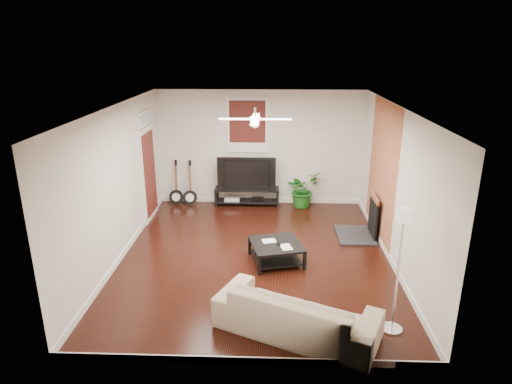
# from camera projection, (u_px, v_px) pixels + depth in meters

# --- Properties ---
(room) EXTENTS (5.01, 6.01, 2.81)m
(room) POSITION_uv_depth(u_px,v_px,m) (255.00, 186.00, 7.95)
(room) COLOR black
(room) RESTS_ON ground
(brick_accent) EXTENTS (0.02, 2.20, 2.80)m
(brick_accent) POSITION_uv_depth(u_px,v_px,m) (382.00, 172.00, 8.81)
(brick_accent) COLOR #B16139
(brick_accent) RESTS_ON floor
(fireplace) EXTENTS (0.80, 1.10, 0.92)m
(fireplace) POSITION_uv_depth(u_px,v_px,m) (364.00, 216.00, 9.12)
(fireplace) COLOR black
(fireplace) RESTS_ON floor
(window_back) EXTENTS (1.00, 0.06, 1.30)m
(window_back) POSITION_uv_depth(u_px,v_px,m) (247.00, 126.00, 10.59)
(window_back) COLOR black
(window_back) RESTS_ON wall_back
(door_left) EXTENTS (0.08, 1.00, 2.50)m
(door_left) POSITION_uv_depth(u_px,v_px,m) (148.00, 165.00, 9.88)
(door_left) COLOR white
(door_left) RESTS_ON wall_left
(tv_stand) EXTENTS (1.57, 0.42, 0.44)m
(tv_stand) POSITION_uv_depth(u_px,v_px,m) (247.00, 197.00, 10.97)
(tv_stand) COLOR black
(tv_stand) RESTS_ON floor
(tv) EXTENTS (1.41, 0.18, 0.81)m
(tv) POSITION_uv_depth(u_px,v_px,m) (247.00, 172.00, 10.79)
(tv) COLOR black
(tv) RESTS_ON tv_stand
(coffee_table) EXTENTS (1.07, 1.07, 0.37)m
(coffee_table) POSITION_uv_depth(u_px,v_px,m) (276.00, 252.00, 8.14)
(coffee_table) COLOR black
(coffee_table) RESTS_ON floor
(sofa) EXTENTS (2.40, 1.73, 0.65)m
(sofa) POSITION_uv_depth(u_px,v_px,m) (297.00, 312.00, 6.10)
(sofa) COLOR tan
(sofa) RESTS_ON floor
(floor_lamp) EXTENTS (0.40, 0.40, 1.83)m
(floor_lamp) POSITION_uv_depth(u_px,v_px,m) (398.00, 272.00, 5.96)
(floor_lamp) COLOR white
(floor_lamp) RESTS_ON floor
(potted_plant) EXTENTS (1.04, 1.04, 0.88)m
(potted_plant) POSITION_uv_depth(u_px,v_px,m) (303.00, 189.00, 10.82)
(potted_plant) COLOR #1B601B
(potted_plant) RESTS_ON floor
(guitar_left) EXTENTS (0.37, 0.27, 1.13)m
(guitar_left) POSITION_uv_depth(u_px,v_px,m) (175.00, 183.00, 10.89)
(guitar_left) COLOR black
(guitar_left) RESTS_ON floor
(guitar_right) EXTENTS (0.39, 0.31, 1.13)m
(guitar_right) POSITION_uv_depth(u_px,v_px,m) (189.00, 183.00, 10.85)
(guitar_right) COLOR black
(guitar_right) RESTS_ON floor
(ceiling_fan) EXTENTS (1.24, 1.24, 0.32)m
(ceiling_fan) POSITION_uv_depth(u_px,v_px,m) (255.00, 119.00, 7.56)
(ceiling_fan) COLOR white
(ceiling_fan) RESTS_ON ceiling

